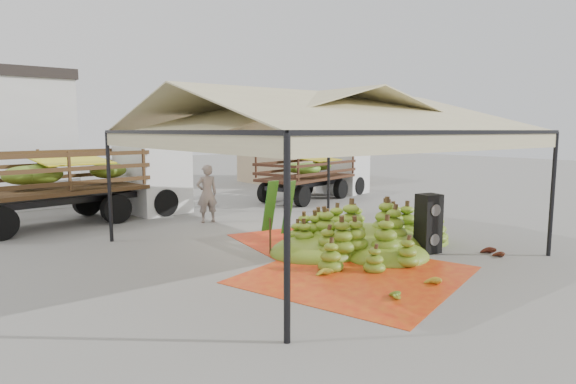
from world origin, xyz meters
TOP-DOWN VIEW (x-y plane):
  - ground at (0.00, 0.00)m, footprint 90.00×90.00m
  - canopy_tent at (0.00, 0.00)m, footprint 8.10×8.10m
  - building_tan at (10.00, 13.00)m, footprint 6.30×5.30m
  - tarp_left at (-0.86, -2.28)m, footprint 5.24×5.11m
  - tarp_right at (0.63, 0.35)m, footprint 4.72×4.89m
  - banana_heap at (1.17, -0.72)m, footprint 6.74×6.23m
  - hand_yellow_a at (-0.20, -3.70)m, footprint 0.53×0.46m
  - hand_yellow_b at (-1.50, -1.99)m, footprint 0.61×0.61m
  - hand_red_a at (2.85, -3.34)m, footprint 0.45×0.39m
  - hand_red_b at (2.95, -3.03)m, footprint 0.57×0.50m
  - hand_green at (-1.43, -3.70)m, footprint 0.62×0.61m
  - hanging_bunches at (1.32, 1.17)m, footprint 3.24×0.24m
  - speaker_stack at (1.92, -2.01)m, footprint 0.61×0.56m
  - banana_leaves at (-1.35, 0.16)m, footprint 0.96×1.36m
  - vendor at (-0.58, 4.90)m, footprint 0.77×0.58m
  - truck_left at (-3.51, 7.57)m, footprint 7.49×3.60m
  - truck_right at (6.36, 7.19)m, footprint 6.63×3.78m

SIDE VIEW (x-z plane):
  - ground at x=0.00m, z-range 0.00..0.00m
  - banana_leaves at x=-1.35m, z-range -1.85..1.85m
  - tarp_left at x=-0.86m, z-range 0.00..0.01m
  - tarp_right at x=0.63m, z-range 0.00..0.01m
  - hand_red_a at x=2.85m, z-range 0.00..0.19m
  - hand_yellow_a at x=-0.20m, z-range 0.00..0.21m
  - hand_yellow_b at x=-1.50m, z-range 0.00..0.22m
  - hand_green at x=-1.43m, z-range 0.00..0.22m
  - hand_red_b at x=2.95m, z-range 0.00..0.22m
  - banana_heap at x=1.17m, z-range 0.00..1.16m
  - speaker_stack at x=1.92m, z-range 0.00..1.47m
  - vendor at x=-0.58m, z-range 0.00..1.92m
  - truck_right at x=6.36m, z-range 0.25..2.41m
  - truck_left at x=-3.51m, z-range 0.29..2.75m
  - building_tan at x=10.00m, z-range 0.02..4.12m
  - hanging_bunches at x=1.32m, z-range 2.52..2.72m
  - canopy_tent at x=0.00m, z-range 1.30..5.30m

